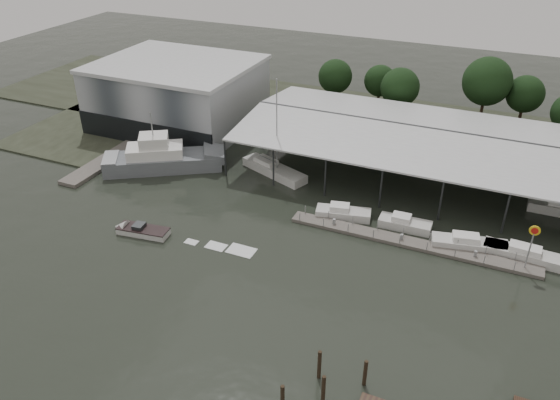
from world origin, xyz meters
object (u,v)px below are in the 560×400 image
at_px(shell_fuel_sign, 532,239).
at_px(grey_trawler, 164,158).
at_px(speedboat_underway, 139,230).
at_px(white_sailboat, 273,169).

xyz_separation_m(shell_fuel_sign, grey_trawler, (-47.95, 4.80, -2.35)).
bearing_deg(shell_fuel_sign, speedboat_underway, -165.88).
bearing_deg(speedboat_underway, white_sailboat, -119.62).
bearing_deg(white_sailboat, grey_trawler, -140.36).
relative_size(shell_fuel_sign, grey_trawler, 0.33).
height_order(shell_fuel_sign, white_sailboat, white_sailboat).
relative_size(grey_trawler, speedboat_underway, 0.95).
bearing_deg(grey_trawler, white_sailboat, -13.95).
relative_size(shell_fuel_sign, white_sailboat, 0.40).
xyz_separation_m(grey_trawler, speedboat_underway, (6.70, -15.17, -1.19)).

